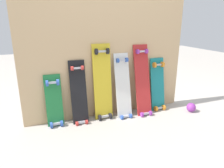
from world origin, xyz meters
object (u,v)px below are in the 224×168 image
(skateboard_red, at_px, (143,83))
(skateboard_yellow, at_px, (103,85))
(skateboard_white, at_px, (123,88))
(skateboard_teal, at_px, (158,86))
(skateboard_black, at_px, (79,95))
(rubber_ball, at_px, (191,107))
(skateboard_green, at_px, (54,103))

(skateboard_red, bearing_deg, skateboard_yellow, 174.04)
(skateboard_white, bearing_deg, skateboard_teal, 2.82)
(skateboard_black, relative_size, skateboard_red, 0.85)
(skateboard_red, distance_m, rubber_ball, 0.77)
(skateboard_yellow, distance_m, skateboard_teal, 0.80)
(skateboard_black, relative_size, skateboard_yellow, 0.83)
(skateboard_black, bearing_deg, skateboard_red, -2.69)
(skateboard_white, bearing_deg, skateboard_yellow, 170.99)
(skateboard_red, relative_size, rubber_ball, 7.84)
(skateboard_teal, relative_size, rubber_ball, 6.24)
(skateboard_green, relative_size, skateboard_teal, 0.87)
(skateboard_red, height_order, rubber_ball, skateboard_red)
(skateboard_yellow, xyz_separation_m, skateboard_red, (0.53, -0.06, -0.02))
(skateboard_yellow, xyz_separation_m, rubber_ball, (1.17, -0.28, -0.37))
(skateboard_white, relative_size, skateboard_red, 0.91)
(skateboard_green, distance_m, skateboard_white, 0.86)
(skateboard_teal, bearing_deg, skateboard_green, 179.12)
(skateboard_green, height_order, skateboard_yellow, skateboard_yellow)
(skateboard_white, xyz_separation_m, skateboard_red, (0.27, -0.01, 0.05))
(skateboard_green, relative_size, skateboard_white, 0.76)
(skateboard_yellow, bearing_deg, skateboard_teal, -1.06)
(skateboard_white, xyz_separation_m, skateboard_teal, (0.53, 0.03, -0.04))
(skateboard_black, bearing_deg, skateboard_teal, 0.07)
(skateboard_black, height_order, skateboard_red, skateboard_red)
(skateboard_white, height_order, skateboard_red, skateboard_red)
(skateboard_green, distance_m, rubber_ball, 1.80)
(skateboard_green, bearing_deg, skateboard_black, -4.48)
(skateboard_black, bearing_deg, skateboard_yellow, 3.02)
(skateboard_green, height_order, rubber_ball, skateboard_green)
(skateboard_green, distance_m, skateboard_red, 1.14)
(skateboard_teal, xyz_separation_m, rubber_ball, (0.38, -0.27, -0.26))
(skateboard_red, height_order, skateboard_teal, skateboard_red)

